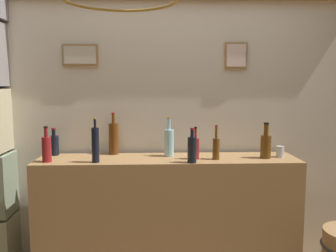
{
  "coord_description": "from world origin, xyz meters",
  "views": [
    {
      "loc": [
        -0.11,
        -1.84,
        1.53
      ],
      "look_at": [
        0.0,
        0.76,
        1.22
      ],
      "focal_mm": 38.28,
      "sensor_mm": 36.0,
      "label": 1
    }
  ],
  "objects": [
    {
      "name": "liquor_bottle_bourbon",
      "position": [
        -0.89,
        0.96,
        1.05
      ],
      "size": [
        0.07,
        0.07,
        0.22
      ],
      "color": "black",
      "rests_on": "bar_shelf_unit"
    },
    {
      "name": "liquor_bottle_rye",
      "position": [
        0.36,
        0.75,
        1.05
      ],
      "size": [
        0.05,
        0.05,
        0.26
      ],
      "color": "brown",
      "rests_on": "bar_shelf_unit"
    },
    {
      "name": "liquor_bottle_tequila",
      "position": [
        -0.52,
        0.68,
        1.1
      ],
      "size": [
        0.05,
        0.05,
        0.32
      ],
      "color": "black",
      "rests_on": "bar_shelf_unit"
    },
    {
      "name": "liquor_bottle_port",
      "position": [
        0.01,
        0.88,
        1.08
      ],
      "size": [
        0.07,
        0.07,
        0.31
      ],
      "color": "#A2D7E1",
      "rests_on": "bar_shelf_unit"
    },
    {
      "name": "liquor_bottle_scotch",
      "position": [
        -0.87,
        0.71,
        1.07
      ],
      "size": [
        0.07,
        0.07,
        0.26
      ],
      "color": "maroon",
      "rests_on": "bar_shelf_unit"
    },
    {
      "name": "bar_shelf_unit",
      "position": [
        0.0,
        0.81,
        0.48
      ],
      "size": [
        1.96,
        0.42,
        0.97
      ],
      "primitive_type": "cube",
      "color": "#9E7547",
      "rests_on": "ground"
    },
    {
      "name": "liquor_bottle_vodka",
      "position": [
        0.17,
        0.64,
        1.06
      ],
      "size": [
        0.06,
        0.06,
        0.25
      ],
      "color": "black",
      "rests_on": "bar_shelf_unit"
    },
    {
      "name": "liquor_bottle_brandy",
      "position": [
        -0.42,
        0.98,
        1.1
      ],
      "size": [
        0.08,
        0.08,
        0.33
      ],
      "color": "brown",
      "rests_on": "bar_shelf_unit"
    },
    {
      "name": "panelled_rear_partition",
      "position": [
        -0.0,
        1.1,
        1.34
      ],
      "size": [
        3.1,
        0.15,
        2.54
      ],
      "color": "beige",
      "rests_on": "ground"
    },
    {
      "name": "liquor_bottle_amaro",
      "position": [
        0.2,
        0.77,
        1.05
      ],
      "size": [
        0.06,
        0.06,
        0.24
      ],
      "color": "maroon",
      "rests_on": "bar_shelf_unit"
    },
    {
      "name": "glass_tumbler_rocks",
      "position": [
        0.86,
        0.81,
        1.01
      ],
      "size": [
        0.06,
        0.06,
        0.08
      ],
      "color": "silver",
      "rests_on": "bar_shelf_unit"
    },
    {
      "name": "liquor_bottle_whiskey",
      "position": [
        0.74,
        0.78,
        1.07
      ],
      "size": [
        0.08,
        0.08,
        0.27
      ],
      "color": "brown",
      "rests_on": "bar_shelf_unit"
    }
  ]
}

